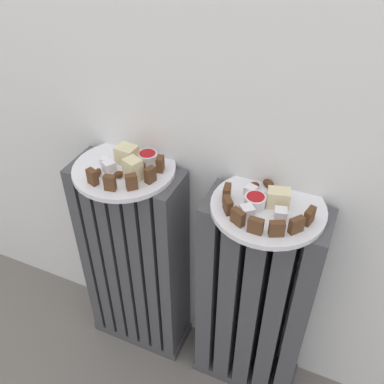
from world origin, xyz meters
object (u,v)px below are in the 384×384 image
Objects in this scene: plate_left at (124,169)px; radiator_left at (136,264)px; jam_bowl_right at (255,201)px; plate_right at (268,208)px; fork at (263,198)px; radiator_right at (254,305)px; jam_bowl_left at (148,157)px.

radiator_left is at bearing -63.43° from plate_left.
radiator_left is 2.62× the size of plate_left.
plate_right is at bearing 26.93° from jam_bowl_right.
jam_bowl_right is at bearing -2.34° from plate_left.
plate_right is 0.03m from fork.
jam_bowl_left reaches higher than radiator_right.
plate_left reaches higher than radiator_right.
jam_bowl_right is (-0.03, -0.01, 0.02)m from plate_right.
plate_left is at bearing 116.57° from radiator_left.
jam_bowl_right is (-0.03, -0.01, 0.35)m from radiator_right.
jam_bowl_right reaches higher than fork.
plate_left is 5.35× the size of jam_bowl_right.
radiator_left is at bearing 177.66° from jam_bowl_right.
radiator_right is at bearing -45.28° from fork.
radiator_left is 13.74× the size of jam_bowl_left.
radiator_right is 7.03× the size of fork.
plate_right is at bearing 0.00° from plate_left.
plate_right is 0.04m from jam_bowl_right.
fork is (0.34, 0.02, 0.34)m from radiator_left.
jam_bowl_left is at bearing 168.82° from jam_bowl_right.
plate_right is at bearing 0.00° from radiator_left.
jam_bowl_left is at bearing 45.79° from radiator_left.
jam_bowl_right is 0.50× the size of fork.
plate_right reaches higher than radiator_right.
jam_bowl_right is at bearing -153.07° from radiator_right.
plate_left is 0.33m from jam_bowl_right.
radiator_left is 0.35m from radiator_right.
jam_bowl_left is 0.30m from fork.
plate_left is at bearing -176.93° from fork.
plate_left is at bearing -134.21° from jam_bowl_left.
plate_left is at bearing 180.00° from radiator_right.
fork is (-0.02, 0.02, 0.01)m from plate_right.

